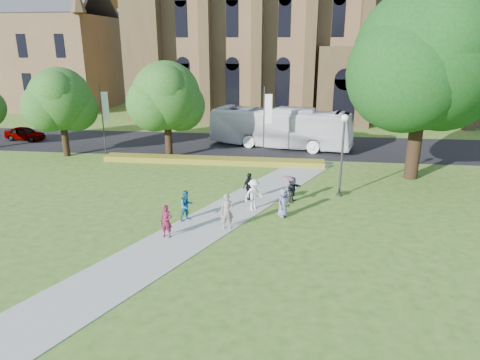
# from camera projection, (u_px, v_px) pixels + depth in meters

# --- Properties ---
(ground) EXTENTS (160.00, 160.00, 0.00)m
(ground) POSITION_uv_depth(u_px,v_px,m) (204.00, 232.00, 22.18)
(ground) COLOR #3B611D
(ground) RESTS_ON ground
(road) EXTENTS (160.00, 10.00, 0.02)m
(road) POSITION_uv_depth(u_px,v_px,m) (246.00, 145.00, 41.07)
(road) COLOR black
(road) RESTS_ON ground
(footpath) EXTENTS (15.58, 28.54, 0.04)m
(footpath) POSITION_uv_depth(u_px,v_px,m) (208.00, 224.00, 23.12)
(footpath) COLOR #B2B2A8
(footpath) RESTS_ON ground
(flower_hedge) EXTENTS (18.00, 1.40, 0.45)m
(flower_hedge) POSITION_uv_depth(u_px,v_px,m) (213.00, 160.00, 34.82)
(flower_hedge) COLOR #B69024
(flower_hedge) RESTS_ON ground
(cathedral) EXTENTS (52.60, 18.25, 28.00)m
(cathedral) POSITION_uv_depth(u_px,v_px,m) (341.00, 13.00, 54.57)
(cathedral) COLOR brown
(cathedral) RESTS_ON ground
(building_west) EXTENTS (22.00, 14.00, 18.30)m
(building_west) POSITION_uv_depth(u_px,v_px,m) (34.00, 44.00, 63.03)
(building_west) COLOR brown
(building_west) RESTS_ON ground
(streetlamp) EXTENTS (0.44, 0.44, 5.24)m
(streetlamp) POSITION_uv_depth(u_px,v_px,m) (343.00, 146.00, 26.43)
(streetlamp) COLOR #38383D
(streetlamp) RESTS_ON ground
(large_tree) EXTENTS (9.60, 9.60, 13.20)m
(large_tree) POSITION_uv_depth(u_px,v_px,m) (425.00, 59.00, 28.49)
(large_tree) COLOR #332114
(large_tree) RESTS_ON ground
(street_tree_0) EXTENTS (5.20, 5.20, 7.50)m
(street_tree_0) POSITION_uv_depth(u_px,v_px,m) (60.00, 99.00, 35.68)
(street_tree_0) COLOR #332114
(street_tree_0) RESTS_ON ground
(street_tree_1) EXTENTS (5.60, 5.60, 8.05)m
(street_tree_1) POSITION_uv_depth(u_px,v_px,m) (166.00, 96.00, 34.99)
(street_tree_1) COLOR #332114
(street_tree_1) RESTS_ON ground
(banner_pole_0) EXTENTS (0.70, 0.10, 6.00)m
(banner_pole_0) POSITION_uv_depth(u_px,v_px,m) (265.00, 119.00, 35.26)
(banner_pole_0) COLOR #38383D
(banner_pole_0) RESTS_ON ground
(banner_pole_1) EXTENTS (0.70, 0.10, 6.00)m
(banner_pole_1) POSITION_uv_depth(u_px,v_px,m) (104.00, 115.00, 36.90)
(banner_pole_1) COLOR #38383D
(banner_pole_1) RESTS_ON ground
(tour_coach) EXTENTS (13.57, 6.32, 3.68)m
(tour_coach) POSITION_uv_depth(u_px,v_px,m) (280.00, 128.00, 39.67)
(tour_coach) COLOR silver
(tour_coach) RESTS_ON road
(car_0) EXTENTS (4.17, 2.11, 1.36)m
(car_0) POSITION_uv_depth(u_px,v_px,m) (25.00, 133.00, 42.87)
(car_0) COLOR gray
(car_0) RESTS_ON road
(pedestrian_0) EXTENTS (0.64, 0.44, 1.69)m
(pedestrian_0) POSITION_uv_depth(u_px,v_px,m) (166.00, 221.00, 21.29)
(pedestrian_0) COLOR maroon
(pedestrian_0) RESTS_ON footpath
(pedestrian_1) EXTENTS (1.06, 1.04, 1.72)m
(pedestrian_1) POSITION_uv_depth(u_px,v_px,m) (187.00, 206.00, 23.30)
(pedestrian_1) COLOR #1A5F83
(pedestrian_1) RESTS_ON footpath
(pedestrian_2) EXTENTS (1.35, 1.25, 1.83)m
(pedestrian_2) POSITION_uv_depth(u_px,v_px,m) (254.00, 195.00, 24.82)
(pedestrian_2) COLOR white
(pedestrian_2) RESTS_ON footpath
(pedestrian_3) EXTENTS (0.91, 1.06, 1.70)m
(pedestrian_3) POSITION_uv_depth(u_px,v_px,m) (249.00, 186.00, 26.45)
(pedestrian_3) COLOR black
(pedestrian_3) RESTS_ON footpath
(pedestrian_4) EXTENTS (0.92, 0.93, 1.62)m
(pedestrian_4) POSITION_uv_depth(u_px,v_px,m) (283.00, 203.00, 23.84)
(pedestrian_4) COLOR slate
(pedestrian_4) RESTS_ON footpath
(pedestrian_5) EXTENTS (1.10, 1.53, 1.60)m
(pedestrian_5) POSITION_uv_depth(u_px,v_px,m) (292.00, 189.00, 26.11)
(pedestrian_5) COLOR #232229
(pedestrian_5) RESTS_ON footpath
(pedestrian_6) EXTENTS (0.78, 0.60, 1.90)m
(pedestrian_6) POSITION_uv_depth(u_px,v_px,m) (227.00, 211.00, 22.24)
(pedestrian_6) COLOR gray
(pedestrian_6) RESTS_ON footpath
(parasol) EXTENTS (0.94, 0.94, 0.64)m
(parasol) POSITION_uv_depth(u_px,v_px,m) (287.00, 183.00, 23.57)
(parasol) COLOR #D193AA
(parasol) RESTS_ON pedestrian_4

